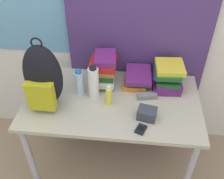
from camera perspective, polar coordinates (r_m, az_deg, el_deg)
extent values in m
cube|color=silver|center=(2.08, 1.36, 16.12)|extent=(6.00, 0.05, 2.50)
cube|color=#66A3C6|center=(2.14, -13.47, 17.21)|extent=(1.10, 0.01, 0.80)
cube|color=#4C336B|center=(2.02, 5.99, 15.23)|extent=(1.11, 0.04, 2.50)
cube|color=#B7B299|center=(1.97, 0.00, -2.58)|extent=(1.31, 0.74, 0.03)
cylinder|color=#B2B2B7|center=(2.18, -17.25, -14.46)|extent=(0.05, 0.05, 0.74)
cylinder|color=#B2B2B7|center=(2.10, 16.28, -17.32)|extent=(0.05, 0.05, 0.74)
cylinder|color=#B2B2B7|center=(2.56, -12.67, -3.29)|extent=(0.05, 0.05, 0.74)
cylinder|color=#B2B2B7|center=(2.49, 14.63, -5.22)|extent=(0.05, 0.05, 0.74)
ellipsoid|color=black|center=(1.84, -14.74, 2.83)|extent=(0.27, 0.17, 0.48)
cube|color=#B2AD19|center=(1.83, -15.19, -1.49)|extent=(0.19, 0.06, 0.22)
torus|color=black|center=(1.71, -16.16, 9.68)|extent=(0.08, 0.01, 0.08)
cube|color=navy|center=(2.13, -1.60, 2.33)|extent=(0.17, 0.26, 0.03)
cube|color=silver|center=(2.09, -1.89, 2.85)|extent=(0.19, 0.28, 0.04)
cube|color=#1E5623|center=(2.07, -1.81, 4.02)|extent=(0.18, 0.23, 0.06)
cube|color=olive|center=(2.05, -1.62, 5.01)|extent=(0.18, 0.25, 0.03)
cube|color=red|center=(2.02, -1.93, 5.71)|extent=(0.20, 0.22, 0.05)
cube|color=#6B2370|center=(2.00, -1.51, 6.89)|extent=(0.18, 0.23, 0.04)
cube|color=orange|center=(2.10, 5.17, 1.81)|extent=(0.20, 0.25, 0.04)
cube|color=#1E5623|center=(2.08, 5.76, 2.40)|extent=(0.21, 0.22, 0.03)
cube|color=#6B2370|center=(2.07, 5.78, 3.24)|extent=(0.21, 0.27, 0.04)
cube|color=#6B2370|center=(2.11, 11.53, 1.24)|extent=(0.22, 0.27, 0.04)
cube|color=#6B2370|center=(2.09, 11.94, 2.14)|extent=(0.22, 0.28, 0.04)
cube|color=#1E5623|center=(2.07, 12.21, 2.79)|extent=(0.19, 0.28, 0.03)
cube|color=navy|center=(2.06, 11.96, 3.61)|extent=(0.22, 0.21, 0.03)
cube|color=#1E5623|center=(2.04, 12.01, 4.10)|extent=(0.20, 0.26, 0.03)
cube|color=yellow|center=(2.02, 12.51, 4.84)|extent=(0.22, 0.23, 0.04)
cylinder|color=silver|center=(1.98, -7.11, 1.45)|extent=(0.07, 0.07, 0.19)
cylinder|color=#286BB7|center=(1.91, -7.36, 3.90)|extent=(0.05, 0.05, 0.02)
cylinder|color=white|center=(1.91, -4.03, 1.37)|extent=(0.08, 0.08, 0.25)
cylinder|color=black|center=(1.83, -4.22, 4.71)|extent=(0.05, 0.05, 0.02)
cylinder|color=yellow|center=(1.88, -0.67, -1.46)|extent=(0.05, 0.05, 0.14)
cylinder|color=white|center=(1.83, -0.69, 0.42)|extent=(0.03, 0.03, 0.02)
cube|color=black|center=(1.75, 6.31, -8.60)|extent=(0.09, 0.10, 0.02)
cube|color=black|center=(1.74, 6.33, -8.41)|extent=(0.05, 0.05, 0.00)
cube|color=gray|center=(1.98, 7.61, -1.39)|extent=(0.16, 0.08, 0.04)
cube|color=#383D47|center=(1.81, 7.61, -5.20)|extent=(0.14, 0.12, 0.08)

